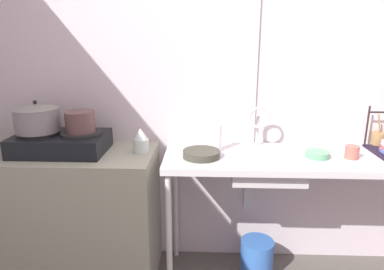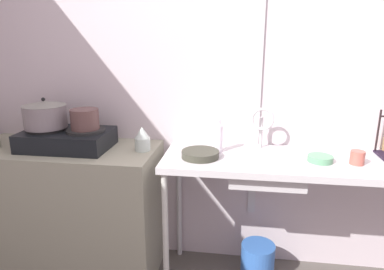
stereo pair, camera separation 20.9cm
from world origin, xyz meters
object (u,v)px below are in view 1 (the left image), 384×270
Objects in this scene: cup_by_rack at (352,152)px; utensil_jar at (378,139)px; pot_on_right_burner at (80,122)px; small_bowl_on_drainboard at (317,154)px; pot_on_left_burner at (37,118)px; frying_pan at (201,154)px; percolator at (141,141)px; faucet at (259,120)px; bottle_by_sink at (217,137)px; stove at (61,142)px; sink_basin at (265,166)px; bucket_on_floor at (257,259)px.

cup_by_rack is 0.37m from utensil_jar.
small_bowl_on_drainboard is (1.44, -0.03, -0.18)m from pot_on_right_burner.
pot_on_left_burner reaches higher than frying_pan.
small_bowl_on_drainboard is at bearing -2.82° from percolator.
frying_pan is at bearing -151.53° from faucet.
percolator is at bearing -174.78° from bottle_by_sink.
utensil_jar reaches higher than stove.
pot_on_right_burner is 0.85m from bottle_by_sink.
bottle_by_sink is (0.47, 0.04, 0.01)m from percolator.
faucet is 1.25× the size of utensil_jar.
frying_pan is (-0.37, -0.20, -0.16)m from faucet.
pot_on_right_burner is 0.38m from percolator.
pot_on_left_burner is at bearing -174.59° from utensil_jar.
sink_basin is 0.69m from bucket_on_floor.
bottle_by_sink is at bearing -172.46° from utensil_jar.
stove is 0.97m from bottle_by_sink.
faucet is (1.24, 0.14, 0.12)m from stove.
frying_pan is at bearing -3.94° from stove.
bottle_by_sink is at bearing 162.49° from sink_basin.
bucket_on_floor is (0.38, 0.07, -0.77)m from frying_pan.
bucket_on_floor is at bearing -10.39° from bottle_by_sink.
stove is 2.07× the size of bucket_on_floor.
frying_pan is 0.86m from bucket_on_floor.
pot_on_left_burner is 3.41× the size of cup_by_rack.
bottle_by_sink is at bearing -164.84° from faucet.
pot_on_left_burner is 2.18m from utensil_jar.
sink_basin is 5.36× the size of cup_by_rack.
cup_by_rack is (1.77, -0.04, -0.02)m from stove.
stove is 1.31× the size of sink_basin.
pot_on_left_burner is at bearing -176.65° from bottle_by_sink.
percolator is 1.07× the size of small_bowl_on_drainboard.
pot_on_left_burner is at bearing 176.58° from frying_pan.
small_bowl_on_drainboard is (0.70, 0.03, -0.00)m from frying_pan.
utensil_jar is at bearing 7.54° from bottle_by_sink.
pot_on_left_burner is 1.38m from faucet.
faucet is 1.34× the size of bottle_by_sink.
utensil_jar is (0.27, 0.25, 0.01)m from cup_by_rack.
faucet is 1.03× the size of bucket_on_floor.
cup_by_rack is (0.53, -0.18, -0.15)m from faucet.
faucet is (0.74, 0.12, 0.11)m from percolator.
faucet is (1.11, 0.14, -0.01)m from pot_on_right_burner.
pot_on_right_burner is at bearing 0.00° from pot_on_left_burner.
utensil_jar is (2.17, 0.21, -0.17)m from pot_on_left_burner.
bottle_by_sink is at bearing 3.81° from stove.
utensil_jar is (0.77, 0.23, 0.11)m from sink_basin.
sink_basin is 1.54× the size of faucet.
faucet is at bearing 6.33° from stove.
pot_on_right_burner is at bearing -176.64° from percolator.
percolator is 1.27m from cup_by_rack.
percolator reaches higher than sink_basin.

